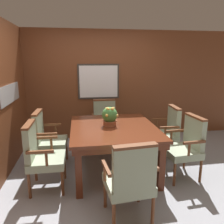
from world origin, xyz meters
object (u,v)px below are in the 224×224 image
(dining_table, at_px, (113,132))
(chair_head_near, at_px, (130,179))
(chair_left_near, at_px, (41,154))
(potted_plant, at_px, (110,116))
(chair_right_far, at_px, (167,130))
(chair_head_far, at_px, (105,121))
(chair_left_far, at_px, (47,137))
(chair_right_near, at_px, (186,144))

(dining_table, xyz_separation_m, chair_head_near, (-0.00, -1.19, -0.14))
(chair_left_near, xyz_separation_m, potted_plant, (1.03, 0.42, 0.39))
(chair_right_far, bearing_deg, dining_table, -67.85)
(chair_head_far, relative_size, chair_left_far, 1.00)
(dining_table, relative_size, chair_left_near, 1.57)
(chair_head_far, bearing_deg, dining_table, -91.08)
(chair_right_far, height_order, potted_plant, potted_plant)
(dining_table, distance_m, chair_head_far, 1.16)
(potted_plant, bearing_deg, chair_head_far, 86.84)
(chair_left_near, height_order, chair_head_far, same)
(chair_left_near, relative_size, chair_right_near, 1.00)
(chair_head_near, xyz_separation_m, chair_head_far, (0.01, 2.34, 0.00))
(dining_table, bearing_deg, chair_head_near, -90.07)
(dining_table, relative_size, potted_plant, 4.97)
(chair_right_far, distance_m, chair_head_near, 1.87)
(chair_right_far, bearing_deg, chair_left_far, -85.50)
(dining_table, height_order, chair_right_far, chair_right_far)
(dining_table, bearing_deg, chair_head_far, 89.57)
(dining_table, height_order, chair_head_near, chair_head_near)
(chair_head_far, bearing_deg, chair_right_far, -38.02)
(dining_table, bearing_deg, potted_plant, 131.55)
(potted_plant, bearing_deg, chair_left_far, 165.92)
(potted_plant, bearing_deg, chair_head_near, -87.68)
(potted_plant, bearing_deg, chair_right_near, -19.86)
(dining_table, xyz_separation_m, potted_plant, (-0.05, 0.06, 0.25))
(chair_left_near, height_order, chair_head_near, same)
(chair_head_far, distance_m, chair_left_far, 1.38)
(chair_right_near, bearing_deg, chair_right_far, 177.66)
(chair_left_near, bearing_deg, chair_right_far, -71.21)
(chair_head_far, distance_m, potted_plant, 1.16)
(chair_head_far, height_order, chair_right_near, same)
(chair_left_far, bearing_deg, chair_left_near, -177.11)
(chair_left_near, xyz_separation_m, chair_head_far, (1.09, 1.51, 0.00))
(chair_left_near, bearing_deg, chair_head_near, -127.10)
(chair_head_far, bearing_deg, chair_left_far, -143.47)
(chair_head_far, bearing_deg, potted_plant, -93.81)
(chair_head_near, height_order, chair_head_far, same)
(chair_left_far, bearing_deg, potted_plant, -102.01)
(dining_table, relative_size, chair_left_far, 1.57)
(dining_table, xyz_separation_m, chair_left_near, (-1.08, -0.36, -0.14))
(chair_left_far, height_order, potted_plant, potted_plant)
(dining_table, distance_m, chair_right_near, 1.14)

